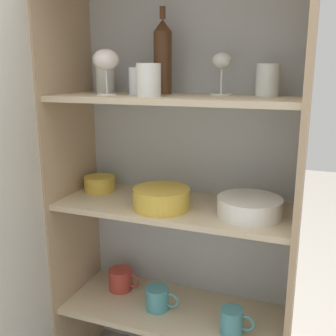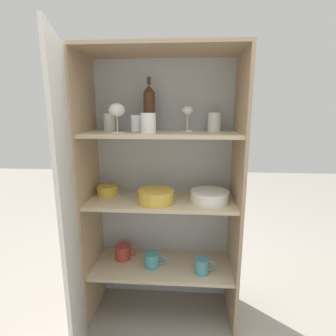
# 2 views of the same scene
# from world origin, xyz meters

# --- Properties ---
(ground_plane) EXTENTS (8.00, 8.00, 0.00)m
(ground_plane) POSITION_xyz_m (0.00, 0.00, 0.00)
(ground_plane) COLOR gray
(cupboard_back_panel) EXTENTS (0.87, 0.02, 1.54)m
(cupboard_back_panel) POSITION_xyz_m (0.00, 0.35, 0.77)
(cupboard_back_panel) COLOR #B2B7BC
(cupboard_back_panel) RESTS_ON ground_plane
(cupboard_side_left) EXTENTS (0.02, 0.37, 1.54)m
(cupboard_side_left) POSITION_xyz_m (-0.43, 0.17, 0.77)
(cupboard_side_left) COLOR tan
(cupboard_side_left) RESTS_ON ground_plane
(cupboard_side_right) EXTENTS (0.02, 0.37, 1.54)m
(cupboard_side_right) POSITION_xyz_m (0.43, 0.17, 0.77)
(cupboard_side_right) COLOR tan
(cupboard_side_right) RESTS_ON ground_plane
(cupboard_top_panel) EXTENTS (0.87, 0.37, 0.02)m
(cupboard_top_panel) POSITION_xyz_m (0.00, 0.17, 1.55)
(cupboard_top_panel) COLOR tan
(cupboard_top_panel) RESTS_ON cupboard_side_left
(shelf_board_lower) EXTENTS (0.84, 0.34, 0.02)m
(shelf_board_lower) POSITION_xyz_m (0.00, 0.17, 0.31)
(shelf_board_lower) COLOR beige
(shelf_board_middle) EXTENTS (0.84, 0.34, 0.02)m
(shelf_board_middle) POSITION_xyz_m (0.00, 0.17, 0.73)
(shelf_board_middle) COLOR beige
(shelf_board_upper) EXTENTS (0.84, 0.34, 0.02)m
(shelf_board_upper) POSITION_xyz_m (0.00, 0.17, 1.12)
(shelf_board_upper) COLOR beige
(cupboard_door) EXTENTS (0.14, 0.42, 1.54)m
(cupboard_door) POSITION_xyz_m (-0.37, -0.23, 0.77)
(cupboard_door) COLOR silver
(cupboard_door) RESTS_ON ground_plane
(tumbler_glass_0) EXTENTS (0.07, 0.07, 0.09)m
(tumbler_glass_0) POSITION_xyz_m (-0.13, 0.17, 1.18)
(tumbler_glass_0) COLOR white
(tumbler_glass_0) RESTS_ON shelf_board_upper
(tumbler_glass_1) EXTENTS (0.07, 0.07, 0.10)m
(tumbler_glass_1) POSITION_xyz_m (-0.31, 0.25, 1.18)
(tumbler_glass_1) COLOR white
(tumbler_glass_1) RESTS_ON shelf_board_upper
(tumbler_glass_2) EXTENTS (0.08, 0.08, 0.11)m
(tumbler_glass_2) POSITION_xyz_m (-0.06, 0.09, 1.18)
(tumbler_glass_2) COLOR white
(tumbler_glass_2) RESTS_ON shelf_board_upper
(tumbler_glass_3) EXTENTS (0.08, 0.08, 0.10)m
(tumbler_glass_3) POSITION_xyz_m (0.30, 0.25, 1.18)
(tumbler_glass_3) COLOR white
(tumbler_glass_3) RESTS_ON shelf_board_upper
(wine_glass_0) EXTENTS (0.09, 0.09, 0.16)m
(wine_glass_0) POSITION_xyz_m (-0.23, 0.12, 1.24)
(wine_glass_0) COLOR silver
(wine_glass_0) RESTS_ON shelf_board_upper
(wine_glass_1) EXTENTS (0.07, 0.07, 0.14)m
(wine_glass_1) POSITION_xyz_m (0.14, 0.25, 1.23)
(wine_glass_1) COLOR white
(wine_glass_1) RESTS_ON shelf_board_upper
(wine_bottle) EXTENTS (0.07, 0.07, 0.30)m
(wine_bottle) POSITION_xyz_m (-0.08, 0.26, 1.26)
(wine_bottle) COLOR #4C2D19
(wine_bottle) RESTS_ON shelf_board_upper
(plate_stack_white) EXTENTS (0.21, 0.21, 0.06)m
(plate_stack_white) POSITION_xyz_m (0.27, 0.15, 0.77)
(plate_stack_white) COLOR white
(plate_stack_white) RESTS_ON shelf_board_middle
(mixing_bowl_large) EXTENTS (0.20, 0.20, 0.07)m
(mixing_bowl_large) POSITION_xyz_m (-0.03, 0.11, 0.78)
(mixing_bowl_large) COLOR gold
(mixing_bowl_large) RESTS_ON shelf_board_middle
(serving_bowl_small) EXTENTS (0.12, 0.12, 0.06)m
(serving_bowl_small) POSITION_xyz_m (-0.33, 0.22, 0.77)
(serving_bowl_small) COLOR gold
(serving_bowl_small) RESTS_ON shelf_board_middle
(coffee_mug_primary) EXTENTS (0.14, 0.10, 0.09)m
(coffee_mug_primary) POSITION_xyz_m (-0.25, 0.22, 0.36)
(coffee_mug_primary) COLOR #BC3D33
(coffee_mug_primary) RESTS_ON shelf_board_lower
(coffee_mug_extra_1) EXTENTS (0.13, 0.09, 0.09)m
(coffee_mug_extra_1) POSITION_xyz_m (-0.06, 0.14, 0.36)
(coffee_mug_extra_1) COLOR teal
(coffee_mug_extra_1) RESTS_ON shelf_board_lower
(coffee_mug_extra_2) EXTENTS (0.12, 0.08, 0.09)m
(coffee_mug_extra_2) POSITION_xyz_m (0.24, 0.10, 0.36)
(coffee_mug_extra_2) COLOR teal
(coffee_mug_extra_2) RESTS_ON shelf_board_lower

